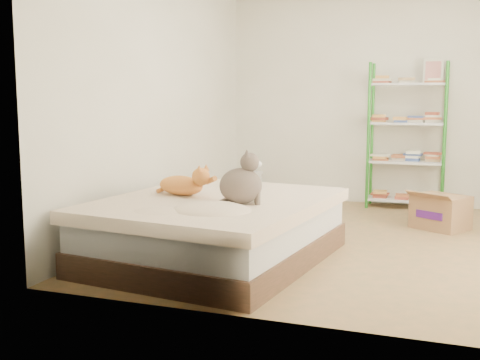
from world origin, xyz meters
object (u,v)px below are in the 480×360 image
at_px(shelf_unit, 407,138).
at_px(cardboard_box, 441,212).
at_px(grey_cat, 241,178).
at_px(white_bin, 248,185).
at_px(orange_cat, 181,183).
at_px(bed, 216,229).

distance_m(shelf_unit, cardboard_box, 1.30).
bearing_deg(cardboard_box, grey_cat, -94.07).
relative_size(shelf_unit, white_bin, 4.95).
xyz_separation_m(orange_cat, shelf_unit, (1.57, 2.82, 0.22)).
bearing_deg(white_bin, shelf_unit, 0.91).
bearing_deg(grey_cat, orange_cat, 48.45).
xyz_separation_m(grey_cat, cardboard_box, (1.40, 1.99, -0.53)).
relative_size(orange_cat, cardboard_box, 0.78).
height_order(bed, white_bin, bed).
relative_size(orange_cat, white_bin, 1.43).
bearing_deg(orange_cat, grey_cat, -2.85).
bearing_deg(cardboard_box, orange_cat, -107.18).
bearing_deg(shelf_unit, white_bin, -179.09).
xyz_separation_m(bed, grey_cat, (0.27, -0.16, 0.45)).
bearing_deg(white_bin, cardboard_box, -22.92).
distance_m(cardboard_box, white_bin, 2.59).
relative_size(shelf_unit, cardboard_box, 2.70).
bearing_deg(grey_cat, bed, 37.21).
height_order(shelf_unit, white_bin, shelf_unit).
relative_size(grey_cat, white_bin, 1.12).
bearing_deg(shelf_unit, cardboard_box, -67.62).
bearing_deg(white_bin, grey_cat, -71.93).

